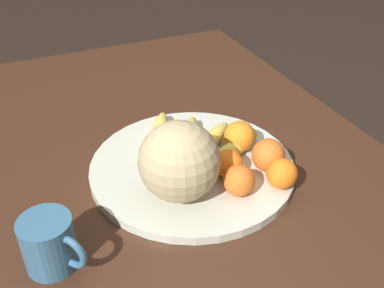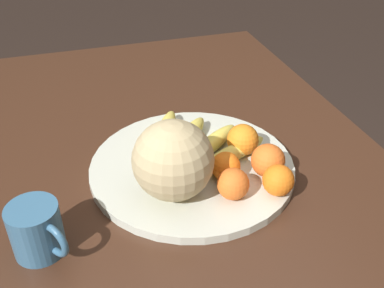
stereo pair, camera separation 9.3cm
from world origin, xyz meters
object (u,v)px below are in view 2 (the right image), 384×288
object	(u,v)px
orange_mid_center	(226,166)
banana_bunch	(198,141)
orange_back_right	(243,140)
fruit_bowl	(192,166)
orange_front_right	(233,184)
ceramic_mug	(37,230)
orange_front_left	(268,160)
orange_back_left	(278,180)
kitchen_table	(186,202)
melon	(173,160)

from	to	relation	value
orange_mid_center	banana_bunch	bearing A→B (deg)	9.49
orange_mid_center	orange_back_right	size ratio (longest dim) A/B	0.86
fruit_bowl	banana_bunch	size ratio (longest dim) A/B	1.65
fruit_bowl	orange_front_right	world-z (taller)	orange_front_right
ceramic_mug	fruit_bowl	bearing A→B (deg)	-65.89
orange_front_left	orange_front_right	distance (m)	0.10
fruit_bowl	orange_back_left	world-z (taller)	orange_back_left
fruit_bowl	orange_back_right	bearing A→B (deg)	-87.85
fruit_bowl	ceramic_mug	world-z (taller)	ceramic_mug
fruit_bowl	orange_back_left	bearing A→B (deg)	-137.22
orange_front_left	orange_back_left	bearing A→B (deg)	174.17
ceramic_mug	orange_back_left	bearing A→B (deg)	-89.92
orange_mid_center	kitchen_table	bearing A→B (deg)	36.44
kitchen_table	orange_front_right	size ratio (longest dim) A/B	23.79
orange_front_right	orange_back_left	distance (m)	0.09
kitchen_table	orange_mid_center	xyz separation A→B (m)	(-0.08, -0.06, 0.15)
melon	orange_mid_center	world-z (taller)	melon
orange_back_left	orange_front_right	bearing A→B (deg)	80.28
fruit_bowl	melon	distance (m)	0.13
banana_bunch	orange_back_right	size ratio (longest dim) A/B	3.79
orange_front_left	orange_mid_center	bearing A→B (deg)	81.50
melon	orange_mid_center	size ratio (longest dim) A/B	2.60
melon	kitchen_table	bearing A→B (deg)	-29.31
kitchen_table	melon	bearing A→B (deg)	150.69
orange_mid_center	orange_back_right	distance (m)	0.10
orange_front_right	orange_back_left	world-z (taller)	same
fruit_bowl	orange_back_right	world-z (taller)	orange_back_right
orange_front_left	ceramic_mug	size ratio (longest dim) A/B	0.62
kitchen_table	banana_bunch	xyz separation A→B (m)	(0.04, -0.04, 0.14)
orange_back_left	ceramic_mug	size ratio (longest dim) A/B	0.55
orange_back_right	ceramic_mug	size ratio (longest dim) A/B	0.62
ceramic_mug	kitchen_table	bearing A→B (deg)	-63.30
banana_bunch	kitchen_table	bearing A→B (deg)	-179.92
orange_front_left	orange_mid_center	xyz separation A→B (m)	(0.01, 0.09, -0.00)
banana_bunch	ceramic_mug	xyz separation A→B (m)	(-0.19, 0.35, 0.01)
melon	orange_back_right	distance (m)	0.20
banana_bunch	orange_front_left	xyz separation A→B (m)	(-0.13, -0.11, 0.02)
orange_front_right	ceramic_mug	distance (m)	0.36
fruit_bowl	orange_back_left	distance (m)	0.20
banana_bunch	ceramic_mug	size ratio (longest dim) A/B	2.34
kitchen_table	orange_front_left	distance (m)	0.23
orange_back_right	orange_back_left	bearing A→B (deg)	-174.57
orange_back_left	ceramic_mug	world-z (taller)	ceramic_mug
orange_back_right	ceramic_mug	bearing A→B (deg)	108.63
orange_back_left	ceramic_mug	bearing A→B (deg)	90.08
orange_front_left	kitchen_table	bearing A→B (deg)	57.37
ceramic_mug	orange_front_left	bearing A→B (deg)	-82.38
melon	orange_back_left	distance (m)	0.21
kitchen_table	orange_front_left	xyz separation A→B (m)	(-0.09, -0.15, 0.15)
orange_back_right	orange_front_right	bearing A→B (deg)	150.62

